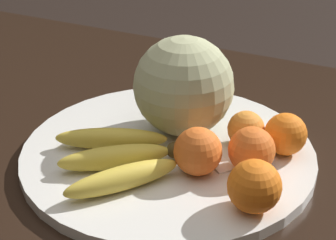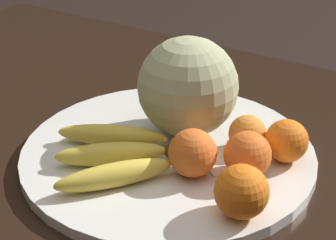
% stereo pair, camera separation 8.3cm
% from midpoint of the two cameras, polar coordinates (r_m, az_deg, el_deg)
% --- Properties ---
extents(kitchen_table, '(1.68, 0.96, 0.71)m').
position_cam_midpoint_polar(kitchen_table, '(0.89, 4.71, -9.37)').
color(kitchen_table, black).
rests_on(kitchen_table, ground_plane).
extents(fruit_bowl, '(0.45, 0.45, 0.02)m').
position_cam_midpoint_polar(fruit_bowl, '(0.86, 2.77, -3.45)').
color(fruit_bowl, white).
rests_on(fruit_bowl, kitchen_table).
extents(melon, '(0.16, 0.16, 0.16)m').
position_cam_midpoint_polar(melon, '(0.87, 4.77, 3.32)').
color(melon, '#B2B789').
rests_on(melon, fruit_bowl).
extents(banana_bunch, '(0.22, 0.21, 0.03)m').
position_cam_midpoint_polar(banana_bunch, '(0.81, -2.59, -3.56)').
color(banana_bunch, '#473819').
rests_on(banana_bunch, fruit_bowl).
extents(orange_front_left, '(0.07, 0.07, 0.07)m').
position_cam_midpoint_polar(orange_front_left, '(0.72, 10.83, -7.28)').
color(orange_front_left, orange).
rests_on(orange_front_left, fruit_bowl).
extents(orange_front_right, '(0.07, 0.07, 0.07)m').
position_cam_midpoint_polar(orange_front_right, '(0.79, 11.08, -3.59)').
color(orange_front_right, orange).
rests_on(orange_front_right, fruit_bowl).
extents(orange_mid_center, '(0.07, 0.07, 0.07)m').
position_cam_midpoint_polar(orange_mid_center, '(0.78, 5.56, -3.44)').
color(orange_mid_center, orange).
rests_on(orange_mid_center, fruit_bowl).
extents(orange_back_left, '(0.06, 0.06, 0.06)m').
position_cam_midpoint_polar(orange_back_left, '(0.85, 10.85, -1.45)').
color(orange_back_left, orange).
rests_on(orange_back_left, fruit_bowl).
extents(orange_back_right, '(0.06, 0.06, 0.06)m').
position_cam_midpoint_polar(orange_back_right, '(0.84, 14.74, -2.14)').
color(orange_back_right, orange).
rests_on(orange_back_right, fruit_bowl).
extents(produce_tag, '(0.08, 0.07, 0.00)m').
position_cam_midpoint_polar(produce_tag, '(0.83, 7.28, -4.23)').
color(produce_tag, white).
rests_on(produce_tag, fruit_bowl).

